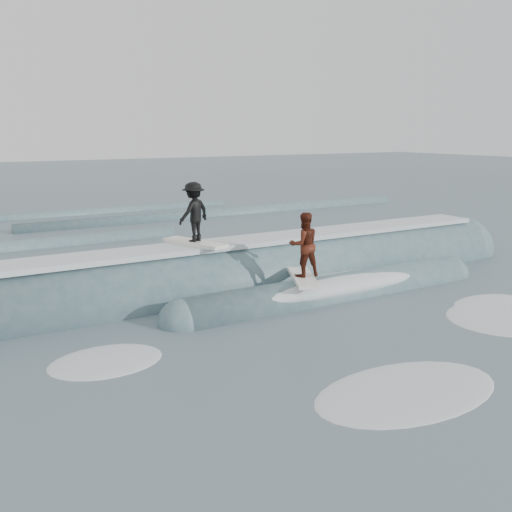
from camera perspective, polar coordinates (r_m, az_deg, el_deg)
ground at (r=12.59m, az=9.69°, el=-8.41°), size 160.00×160.00×0.00m
breaking_wave at (r=16.47m, az=-0.53°, el=-3.07°), size 21.16×4.09×2.62m
surfer_black at (r=15.56m, az=-6.23°, el=4.11°), size 1.24×2.06×1.71m
surfer_red at (r=14.84m, az=4.81°, el=0.78°), size 1.36×2.04×1.78m
whitewater at (r=12.14m, az=12.10°, el=-9.32°), size 15.74×7.23×0.10m
far_swells at (r=27.77m, az=-16.07°, el=2.77°), size 38.06×8.65×0.80m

